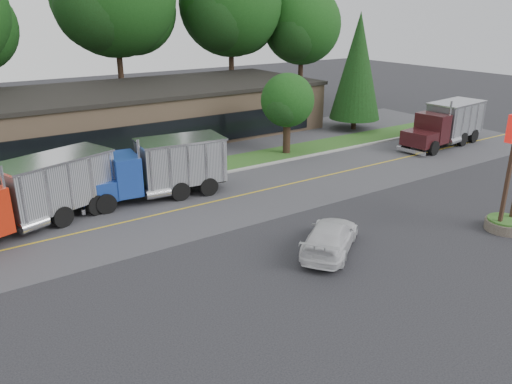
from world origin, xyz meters
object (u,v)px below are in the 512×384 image
Objects in this scene: bilo_sign at (511,192)px; rally_car at (330,237)px; dump_truck_maroon at (447,123)px; dump_truck_red at (33,193)px; dump_truck_blue at (162,167)px.

bilo_sign is 1.22× the size of rally_car.
dump_truck_maroon is at bearing -102.29° from rally_car.
rally_car is (10.54, -10.40, -1.11)m from dump_truck_red.
bilo_sign is 16.99m from dump_truck_maroon.
dump_truck_red is at bearing 9.13° from rally_car.
dump_truck_maroon is (23.98, -1.69, -0.00)m from dump_truck_blue.
dump_truck_red is 7.18m from dump_truck_blue.
dump_truck_red is at bearing 9.83° from dump_truck_blue.
dump_truck_blue is (7.16, 0.45, -0.01)m from dump_truck_red.
dump_truck_red is (-19.41, 13.53, -0.21)m from bilo_sign.
dump_truck_maroon is 22.58m from rally_car.
bilo_sign is at bearing -145.69° from rally_car.
bilo_sign is at bearing 125.99° from dump_truck_red.
dump_truck_blue is 11.41m from rally_car.
dump_truck_red is 31.17m from dump_truck_maroon.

